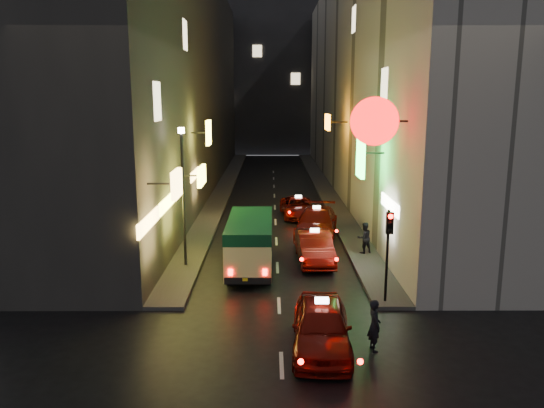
{
  "coord_description": "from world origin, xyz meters",
  "views": [
    {
      "loc": [
        -0.33,
        -10.21,
        7.68
      ],
      "look_at": [
        -0.25,
        13.0,
        2.98
      ],
      "focal_mm": 35.0,
      "sensor_mm": 36.0,
      "label": 1
    }
  ],
  "objects_px": {
    "pedestrian_crossing": "(374,322)",
    "lamp_post": "(183,188)",
    "minibus": "(250,238)",
    "traffic_light": "(389,236)",
    "taxi_near": "(321,322)"
  },
  "relations": [
    {
      "from": "taxi_near",
      "to": "pedestrian_crossing",
      "type": "relative_size",
      "value": 3.04
    },
    {
      "from": "pedestrian_crossing",
      "to": "lamp_post",
      "type": "bearing_deg",
      "value": 32.11
    },
    {
      "from": "taxi_near",
      "to": "lamp_post",
      "type": "xyz_separation_m",
      "value": [
        -5.44,
        7.99,
        2.85
      ]
    },
    {
      "from": "minibus",
      "to": "lamp_post",
      "type": "distance_m",
      "value": 3.73
    },
    {
      "from": "minibus",
      "to": "lamp_post",
      "type": "relative_size",
      "value": 0.89
    },
    {
      "from": "minibus",
      "to": "pedestrian_crossing",
      "type": "distance_m",
      "value": 8.73
    },
    {
      "from": "taxi_near",
      "to": "lamp_post",
      "type": "height_order",
      "value": "lamp_post"
    },
    {
      "from": "minibus",
      "to": "traffic_light",
      "type": "relative_size",
      "value": 1.58
    },
    {
      "from": "taxi_near",
      "to": "lamp_post",
      "type": "bearing_deg",
      "value": 124.27
    },
    {
      "from": "traffic_light",
      "to": "lamp_post",
      "type": "distance_m",
      "value": 9.42
    },
    {
      "from": "minibus",
      "to": "taxi_near",
      "type": "bearing_deg",
      "value": -72.02
    },
    {
      "from": "pedestrian_crossing",
      "to": "lamp_post",
      "type": "distance_m",
      "value": 11.08
    },
    {
      "from": "taxi_near",
      "to": "lamp_post",
      "type": "relative_size",
      "value": 0.91
    },
    {
      "from": "taxi_near",
      "to": "pedestrian_crossing",
      "type": "xyz_separation_m",
      "value": [
        1.62,
        -0.08,
        0.05
      ]
    },
    {
      "from": "traffic_light",
      "to": "taxi_near",
      "type": "bearing_deg",
      "value": -128.53
    }
  ]
}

